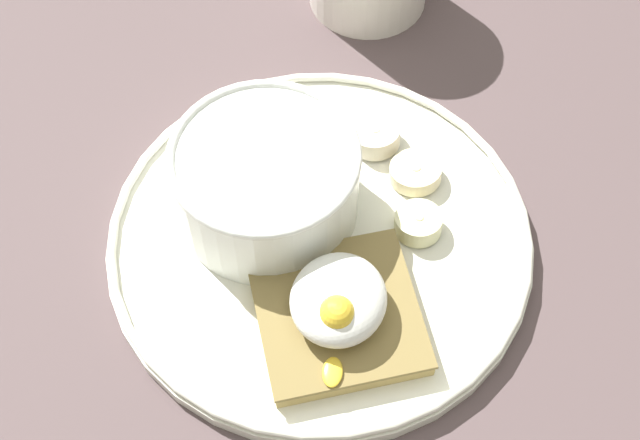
# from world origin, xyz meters

# --- Properties ---
(ground_plane) EXTENTS (1.20, 1.20, 0.02)m
(ground_plane) POSITION_xyz_m (0.00, 0.00, 0.01)
(ground_plane) COLOR #524243
(ground_plane) RESTS_ON ground
(plate) EXTENTS (0.28, 0.28, 0.02)m
(plate) POSITION_xyz_m (0.00, 0.00, 0.03)
(plate) COLOR silver
(plate) RESTS_ON ground_plane
(oatmeal_bowl) EXTENTS (0.12, 0.12, 0.06)m
(oatmeal_bowl) POSITION_xyz_m (-0.01, -0.04, 0.06)
(oatmeal_bowl) COLOR white
(oatmeal_bowl) RESTS_ON plate
(toast_slice) EXTENTS (0.13, 0.13, 0.01)m
(toast_slice) POSITION_xyz_m (0.06, 0.03, 0.04)
(toast_slice) COLOR olive
(toast_slice) RESTS_ON plate
(poached_egg) EXTENTS (0.08, 0.06, 0.03)m
(poached_egg) POSITION_xyz_m (0.06, 0.03, 0.06)
(poached_egg) COLOR white
(poached_egg) RESTS_ON toast_slice
(banana_slice_front) EXTENTS (0.05, 0.05, 0.01)m
(banana_slice_front) POSITION_xyz_m (-0.06, 0.05, 0.04)
(banana_slice_front) COLOR beige
(banana_slice_front) RESTS_ON plate
(banana_slice_left) EXTENTS (0.05, 0.05, 0.02)m
(banana_slice_left) POSITION_xyz_m (-0.08, 0.02, 0.04)
(banana_slice_left) COLOR #F1E4C7
(banana_slice_left) RESTS_ON plate
(banana_slice_back) EXTENTS (0.04, 0.04, 0.02)m
(banana_slice_back) POSITION_xyz_m (-0.02, 0.06, 0.04)
(banana_slice_back) COLOR beige
(banana_slice_back) RESTS_ON plate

